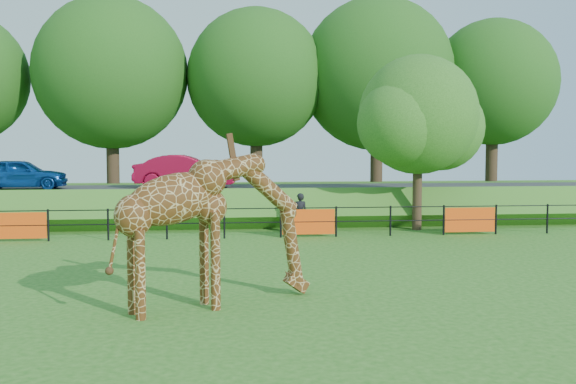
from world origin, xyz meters
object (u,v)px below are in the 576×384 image
at_px(car_red, 185,171).
at_px(giraffe, 216,230).
at_px(visitor, 300,213).
at_px(car_blue, 20,174).
at_px(tree_east, 420,120).

bearing_deg(car_red, giraffe, -170.70).
height_order(giraffe, car_red, giraffe).
relative_size(giraffe, car_red, 0.98).
bearing_deg(car_red, visitor, -134.24).
bearing_deg(giraffe, car_blue, 94.14).
bearing_deg(car_red, tree_east, -111.66).
bearing_deg(tree_east, visitor, -173.24).
bearing_deg(visitor, car_red, -48.59).
height_order(giraffe, car_blue, giraffe).
xyz_separation_m(car_blue, car_red, (6.93, 0.36, 0.07)).
bearing_deg(giraffe, tree_east, 31.00).
height_order(car_red, visitor, car_red).
relative_size(car_blue, tree_east, 0.57).
xyz_separation_m(car_blue, visitor, (11.41, -4.72, -1.32)).
bearing_deg(tree_east, car_blue, 165.60).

